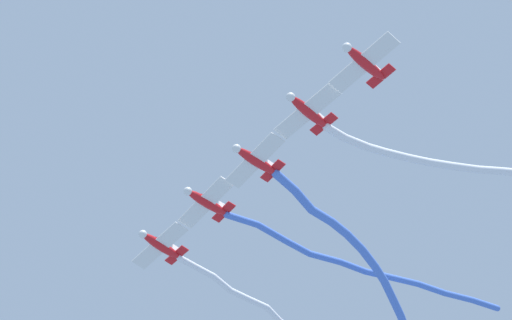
% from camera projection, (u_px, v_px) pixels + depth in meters
% --- Properties ---
extents(airplane_lead, '(5.86, 5.91, 1.71)m').
position_uv_depth(airplane_lead, '(160.00, 245.00, 94.73)').
color(airplane_lead, red).
extents(smoke_trail_lead, '(14.20, 15.08, 1.21)m').
position_uv_depth(smoke_trail_lead, '(255.00, 306.00, 99.77)').
color(smoke_trail_lead, white).
extents(airplane_left_wing, '(5.60, 6.14, 1.71)m').
position_uv_depth(airplane_left_wing, '(206.00, 202.00, 91.89)').
color(airplane_left_wing, red).
extents(smoke_trail_left_wing, '(28.67, 18.86, 5.08)m').
position_uv_depth(smoke_trail_left_wing, '(367.00, 267.00, 100.16)').
color(smoke_trail_left_wing, '#4C75DB').
extents(airplane_right_wing, '(5.60, 6.14, 1.71)m').
position_uv_depth(airplane_right_wing, '(255.00, 160.00, 88.57)').
color(airplane_right_wing, red).
extents(smoke_trail_right_wing, '(13.62, 21.65, 1.65)m').
position_uv_depth(smoke_trail_right_wing, '(355.00, 254.00, 94.90)').
color(smoke_trail_right_wing, '#4C75DB').
extents(airplane_slot, '(5.99, 5.78, 1.71)m').
position_uv_depth(airplane_slot, '(308.00, 111.00, 85.72)').
color(airplane_slot, red).
extents(smoke_trail_slot, '(22.01, 10.22, 5.04)m').
position_uv_depth(smoke_trail_slot, '(436.00, 159.00, 91.44)').
color(smoke_trail_slot, white).
extents(airplane_trail, '(5.94, 5.83, 1.71)m').
position_uv_depth(airplane_trail, '(364.00, 62.00, 82.40)').
color(airplane_trail, red).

